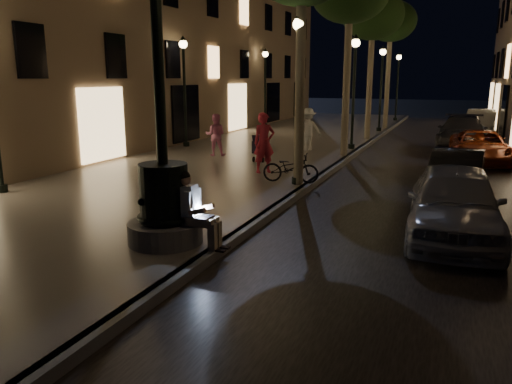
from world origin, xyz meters
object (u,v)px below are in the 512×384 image
at_px(lamp_left_b, 184,78).
at_px(pedestrian_pink, 215,135).
at_px(lamp_curb_b, 354,78).
at_px(lamp_curb_c, 382,78).
at_px(tree_third, 373,16).
at_px(tree_far, 391,22).
at_px(lamp_curb_a, 298,77).
at_px(fountain_lamppost, 164,190).
at_px(car_second, 456,173).
at_px(car_rear, 462,133).
at_px(stroller, 261,146).
at_px(bicycle, 291,168).
at_px(lamp_curb_d, 398,78).
at_px(lamp_left_c, 265,78).
at_px(pedestrian_white, 308,129).
at_px(car_fifth, 481,122).
at_px(car_third, 480,147).
at_px(seated_man_laptop, 193,208).
at_px(pedestrian_red, 264,143).
at_px(car_front, 454,203).

height_order(lamp_left_b, pedestrian_pink, lamp_left_b).
xyz_separation_m(lamp_curb_b, lamp_left_b, (-7.10, -2.00, 0.00)).
bearing_deg(lamp_curb_c, tree_third, -90.00).
bearing_deg(tree_third, tree_far, 89.24).
bearing_deg(lamp_curb_a, lamp_left_b, 139.80).
distance_m(fountain_lamppost, car_second, 8.65).
distance_m(lamp_left_b, car_rear, 12.96).
xyz_separation_m(stroller, bicycle, (2.23, -3.28, -0.11)).
bearing_deg(lamp_curb_d, lamp_left_c, -131.59).
xyz_separation_m(lamp_curb_c, pedestrian_pink, (-4.62, -11.99, -2.21)).
bearing_deg(bicycle, pedestrian_pink, 40.74).
xyz_separation_m(lamp_curb_c, pedestrian_white, (-1.65, -9.17, -2.14)).
bearing_deg(tree_far, lamp_curb_b, -90.46).
distance_m(tree_far, car_fifth, 7.87).
bearing_deg(car_second, lamp_left_c, 131.42).
bearing_deg(stroller, lamp_left_b, 146.81).
distance_m(lamp_left_c, car_third, 15.21).
relative_size(tree_far, pedestrian_white, 4.20).
height_order(lamp_curb_d, car_third, lamp_curb_d).
relative_size(seated_man_laptop, car_third, 0.31).
height_order(lamp_curb_c, car_rear, lamp_curb_c).
relative_size(lamp_curb_a, pedestrian_red, 2.47).
distance_m(lamp_left_b, lamp_left_c, 10.00).
xyz_separation_m(car_third, pedestrian_pink, (-9.72, -3.28, 0.40)).
distance_m(lamp_curb_d, car_front, 27.53).
relative_size(lamp_curb_d, pedestrian_pink, 2.91).
xyz_separation_m(lamp_curb_a, stroller, (-2.46, 3.41, -2.49)).
bearing_deg(stroller, car_rear, 44.72).
height_order(pedestrian_red, pedestrian_pink, pedestrian_red).
height_order(lamp_left_b, car_fifth, lamp_left_b).
bearing_deg(tree_third, car_front, -74.08).
relative_size(car_front, car_second, 1.15).
xyz_separation_m(lamp_curb_d, car_second, (4.30, -22.96, -2.60)).
distance_m(seated_man_laptop, pedestrian_red, 7.46).
distance_m(lamp_curb_a, car_fifth, 19.15).
height_order(tree_far, pedestrian_pink, tree_far).
height_order(lamp_curb_c, bicycle, lamp_curb_c).
distance_m(car_second, pedestrian_red, 5.86).
bearing_deg(seated_man_laptop, stroller, 104.17).
bearing_deg(car_fifth, car_front, -88.12).
xyz_separation_m(tree_third, car_front, (4.30, -15.07, -5.39)).
relative_size(car_rear, bicycle, 3.12).
height_order(lamp_left_b, pedestrian_red, lamp_left_b).
relative_size(seated_man_laptop, car_fifth, 0.32).
bearing_deg(lamp_left_c, fountain_lamppost, -73.78).
xyz_separation_m(car_rear, pedestrian_pink, (-9.09, -7.29, 0.27)).
relative_size(car_front, pedestrian_red, 2.27).
height_order(tree_third, lamp_curb_d, tree_third).
bearing_deg(stroller, car_front, -47.81).
relative_size(lamp_curb_a, pedestrian_pink, 2.91).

